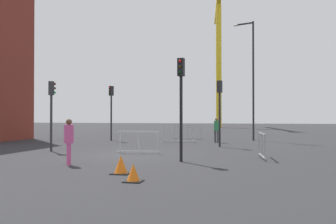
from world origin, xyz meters
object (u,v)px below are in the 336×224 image
at_px(traffic_cone_striped, 121,165).
at_px(traffic_light_far, 220,102).
at_px(streetlamp_tall, 251,72).
at_px(construction_crane, 219,39).
at_px(traffic_light_corner, 111,104).
at_px(pedestrian_walking, 216,128).
at_px(traffic_light_island, 51,104).
at_px(traffic_light_verge, 181,92).
at_px(pedestrian_waiting, 69,138).
at_px(traffic_cone_by_barrier, 133,174).

bearing_deg(traffic_cone_striped, traffic_light_far, 79.28).
xyz_separation_m(streetlamp_tall, traffic_light_far, (-1.77, -6.30, -2.46)).
relative_size(construction_crane, traffic_light_far, 5.48).
xyz_separation_m(construction_crane, traffic_light_corner, (-4.61, -35.19, -11.93)).
height_order(pedestrian_walking, traffic_cone_striped, pedestrian_walking).
xyz_separation_m(traffic_light_island, traffic_light_verge, (7.28, -2.69, 0.30)).
xyz_separation_m(construction_crane, traffic_light_far, (3.70, -38.90, -12.02)).
bearing_deg(construction_crane, traffic_light_corner, -97.46).
distance_m(construction_crane, pedestrian_waiting, 50.16).
distance_m(traffic_light_verge, traffic_light_corner, 13.41).
xyz_separation_m(pedestrian_walking, traffic_cone_striped, (-1.51, -14.33, -0.73)).
distance_m(traffic_cone_by_barrier, traffic_cone_striped, 1.47).
bearing_deg(pedestrian_walking, traffic_light_far, -81.31).
relative_size(traffic_light_corner, traffic_cone_striped, 7.09).
xyz_separation_m(construction_crane, traffic_light_island, (-4.42, -43.64, -12.21)).
distance_m(construction_crane, traffic_cone_by_barrier, 53.01).
height_order(pedestrian_waiting, traffic_cone_striped, pedestrian_waiting).
xyz_separation_m(traffic_light_island, traffic_light_far, (8.11, 4.74, 0.19)).
height_order(pedestrian_waiting, traffic_cone_by_barrier, pedestrian_waiting).
bearing_deg(pedestrian_walking, traffic_light_corner, 178.45).
height_order(traffic_light_far, traffic_cone_striped, traffic_light_far).
bearing_deg(traffic_light_verge, construction_crane, 93.53).
height_order(traffic_light_corner, traffic_cone_striped, traffic_light_corner).
height_order(traffic_light_corner, traffic_cone_by_barrier, traffic_light_corner).
bearing_deg(traffic_cone_by_barrier, streetlamp_tall, 80.69).
height_order(streetlamp_tall, traffic_light_verge, streetlamp_tall).
relative_size(traffic_light_far, pedestrian_waiting, 2.31).
distance_m(traffic_light_island, pedestrian_waiting, 5.97).
relative_size(pedestrian_walking, traffic_cone_striped, 3.00).
xyz_separation_m(traffic_light_verge, traffic_cone_striped, (-1.21, -3.41, -2.46)).
height_order(traffic_light_verge, traffic_light_corner, traffic_light_verge).
bearing_deg(traffic_cone_striped, streetlamp_tall, 77.42).
bearing_deg(traffic_light_far, pedestrian_waiting, -116.27).
height_order(traffic_light_verge, traffic_light_far, traffic_light_verge).
xyz_separation_m(streetlamp_tall, traffic_light_corner, (-10.08, -2.59, -2.37)).
distance_m(streetlamp_tall, traffic_cone_striped, 18.20).
distance_m(streetlamp_tall, traffic_light_island, 15.06).
bearing_deg(traffic_light_island, construction_crane, 84.22).
distance_m(traffic_light_verge, traffic_cone_by_barrier, 5.27).
bearing_deg(traffic_light_island, traffic_cone_by_barrier, -46.75).
bearing_deg(traffic_light_far, traffic_cone_striped, -100.72).
height_order(streetlamp_tall, traffic_cone_by_barrier, streetlamp_tall).
bearing_deg(traffic_light_far, construction_crane, 95.43).
xyz_separation_m(traffic_light_far, pedestrian_walking, (-0.54, 3.50, -1.62)).
distance_m(pedestrian_walking, traffic_cone_by_barrier, 15.59).
bearing_deg(streetlamp_tall, pedestrian_walking, -129.48).
height_order(traffic_light_corner, pedestrian_walking, traffic_light_corner).
xyz_separation_m(traffic_light_corner, traffic_light_far, (8.30, -3.71, -0.09)).
distance_m(streetlamp_tall, traffic_light_corner, 10.67).
relative_size(streetlamp_tall, traffic_light_island, 2.48).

